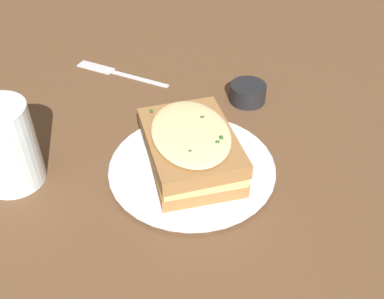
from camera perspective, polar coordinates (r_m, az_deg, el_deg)
ground_plane at (r=0.63m, az=3.23°, el=-2.10°), size 2.40×2.40×0.00m
dinner_plate at (r=0.61m, az=0.00°, el=-2.30°), size 0.23×0.23×0.01m
sandwich at (r=0.59m, az=-0.08°, el=0.20°), size 0.18×0.19×0.07m
water_glass at (r=0.62m, az=-22.65°, el=0.41°), size 0.08×0.08×0.12m
fork at (r=0.84m, az=-10.17°, el=9.77°), size 0.19×0.02×0.00m
condiment_pot at (r=0.75m, az=7.10°, el=7.15°), size 0.06×0.06×0.03m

